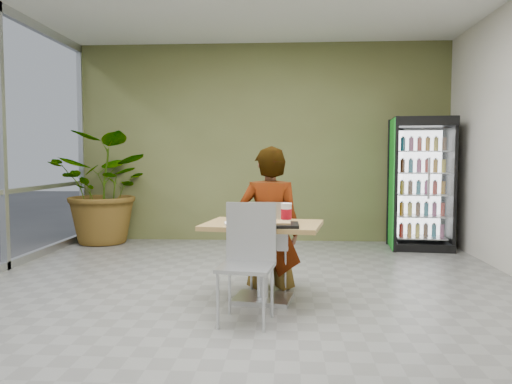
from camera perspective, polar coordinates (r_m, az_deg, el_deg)
ground at (r=4.85m, az=-1.49°, el=-12.41°), size 7.00×7.00×0.00m
room_envelope at (r=4.65m, az=-1.53°, el=6.84°), size 6.00×7.00×3.20m
dining_table at (r=4.75m, az=0.77°, el=-6.09°), size 1.18×0.92×0.75m
chair_far at (r=5.17m, az=1.49°, el=-5.26°), size 0.43×0.43×0.92m
chair_near at (r=4.21m, az=-0.86°, el=-6.86°), size 0.49×0.50×0.98m
seated_woman at (r=5.21m, az=1.57°, el=-4.60°), size 0.68×0.46×1.78m
pizza_plate at (r=4.73m, az=0.10°, el=-3.32°), size 0.32×0.24×0.03m
soda_cup at (r=4.72m, az=3.48°, el=-2.44°), size 0.11×0.11×0.19m
napkin_stack at (r=4.60m, az=-2.62°, el=-3.60°), size 0.18×0.18×0.02m
cafeteria_tray at (r=4.48m, az=1.95°, el=-3.77°), size 0.46×0.34×0.03m
beverage_fridge at (r=7.81m, az=18.40°, el=0.91°), size 0.96×0.77×1.95m
potted_plant at (r=8.24m, az=-16.67°, el=0.43°), size 1.86×1.70×1.76m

